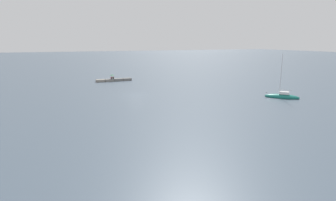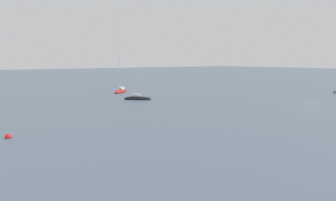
# 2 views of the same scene
# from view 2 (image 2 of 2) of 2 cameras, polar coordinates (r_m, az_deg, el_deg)

# --- Properties ---
(ground_plane) EXTENTS (500.00, 500.00, 0.00)m
(ground_plane) POSITION_cam_2_polar(r_m,az_deg,el_deg) (60.73, 26.57, -0.43)
(ground_plane) COLOR #475666
(sailboat_red_mid) EXTENTS (5.17, 5.88, 9.29)m
(sailboat_red_mid) POSITION_cam_2_polar(r_m,az_deg,el_deg) (73.05, -9.38, 1.85)
(sailboat_red_mid) COLOR red
(sailboat_red_mid) RESTS_ON ground_plane
(sailboat_black_outer) EXTENTS (5.03, 5.23, 7.52)m
(sailboat_black_outer) POSITION_cam_2_polar(r_m,az_deg,el_deg) (59.20, -6.12, 0.46)
(sailboat_black_outer) COLOR black
(sailboat_black_outer) RESTS_ON ground_plane
(mooring_buoy_near) EXTENTS (0.66, 0.66, 0.66)m
(mooring_buoy_near) POSITION_cam_2_polar(r_m,az_deg,el_deg) (34.35, -29.21, -6.34)
(mooring_buoy_near) COLOR red
(mooring_buoy_near) RESTS_ON ground_plane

